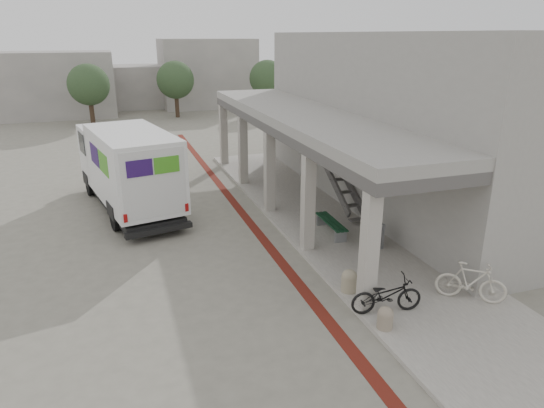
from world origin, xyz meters
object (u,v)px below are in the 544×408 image
object	(u,v)px
fedex_truck	(127,166)
bench	(331,224)
utility_cabinet	(375,235)
bicycle_cream	(471,282)
bicycle_black	(387,295)

from	to	relation	value
fedex_truck	bench	size ratio (longest dim) A/B	4.10
bench	utility_cabinet	world-z (taller)	utility_cabinet
fedex_truck	utility_cabinet	size ratio (longest dim) A/B	9.43
utility_cabinet	bicycle_cream	bearing A→B (deg)	-79.95
utility_cabinet	bicycle_cream	xyz separation A→B (m)	(0.66, -3.89, 0.11)
bench	bicycle_cream	size ratio (longest dim) A/B	1.11
utility_cabinet	bicycle_black	xyz separation A→B (m)	(-1.80, -3.69, 0.05)
bicycle_black	fedex_truck	bearing A→B (deg)	37.82
bicycle_black	bicycle_cream	bearing A→B (deg)	-85.18
bench	utility_cabinet	size ratio (longest dim) A/B	2.30
fedex_truck	bench	distance (m)	8.68
bench	utility_cabinet	bearing A→B (deg)	-58.12
bicycle_cream	bench	bearing A→B (deg)	54.97
fedex_truck	bench	xyz separation A→B (m)	(6.67, -5.39, -1.36)
utility_cabinet	bench	bearing A→B (deg)	120.41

